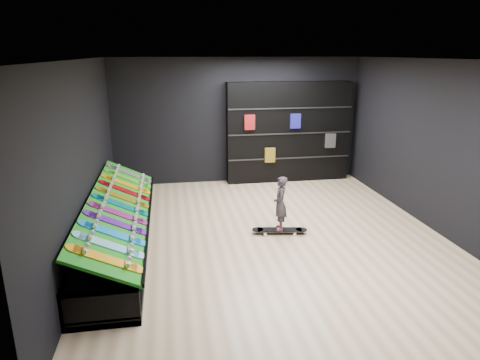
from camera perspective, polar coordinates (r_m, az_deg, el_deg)
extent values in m
cube|color=beige|center=(7.60, 4.01, -7.49)|extent=(6.00, 7.00, 0.01)
cube|color=white|center=(6.93, 4.53, 15.76)|extent=(6.00, 7.00, 0.01)
cube|color=black|center=(10.49, -0.35, 7.88)|extent=(6.00, 0.02, 3.00)
cube|color=black|center=(3.98, 16.45, -7.87)|extent=(6.00, 0.02, 3.00)
cube|color=black|center=(7.04, -20.22, 2.45)|extent=(0.02, 7.00, 3.00)
cube|color=black|center=(8.35, 24.72, 4.06)|extent=(0.02, 7.00, 3.00)
cube|color=#116E11|center=(7.19, -15.67, -3.43)|extent=(0.92, 4.50, 0.46)
cube|color=black|center=(10.63, 6.46, 6.36)|extent=(3.05, 0.36, 2.44)
imported|color=black|center=(7.56, 5.35, -4.50)|extent=(0.20, 0.25, 0.58)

